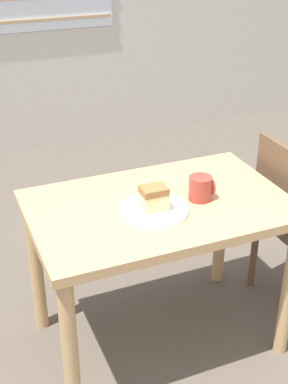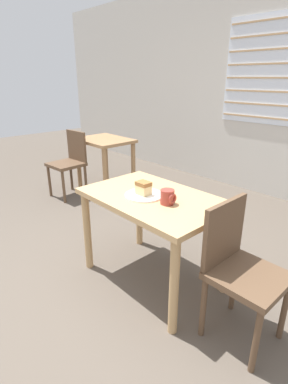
# 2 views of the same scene
# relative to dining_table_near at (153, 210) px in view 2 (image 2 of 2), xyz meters

# --- Properties ---
(ground_plane) EXTENTS (14.00, 14.00, 0.00)m
(ground_plane) POSITION_rel_dining_table_near_xyz_m (-0.03, -0.57, -0.60)
(ground_plane) COLOR brown
(dining_table_near) EXTENTS (1.05, 0.67, 0.71)m
(dining_table_near) POSITION_rel_dining_table_near_xyz_m (0.00, 0.00, 0.00)
(dining_table_near) COLOR tan
(dining_table_near) RESTS_ON ground_plane
(dining_table_far) EXTENTS (0.75, 0.58, 0.73)m
(dining_table_far) POSITION_rel_dining_table_near_xyz_m (-1.95, 0.96, -0.03)
(dining_table_far) COLOR #9E754C
(dining_table_far) RESTS_ON ground_plane
(chair_near_window) EXTENTS (0.40, 0.40, 0.86)m
(chair_near_window) POSITION_rel_dining_table_near_xyz_m (0.72, 0.00, -0.12)
(chair_near_window) COLOR brown
(chair_near_window) RESTS_ON ground_plane
(chair_far_corner) EXTENTS (0.43, 0.43, 0.86)m
(chair_far_corner) POSITION_rel_dining_table_near_xyz_m (-2.07, 0.47, -0.12)
(chair_far_corner) COLOR brown
(chair_far_corner) RESTS_ON ground_plane
(plate) EXTENTS (0.28, 0.28, 0.01)m
(plate) POSITION_rel_dining_table_near_xyz_m (-0.05, -0.05, 0.12)
(plate) COLOR white
(plate) RESTS_ON dining_table_near
(cake_slice) EXTENTS (0.10, 0.08, 0.10)m
(cake_slice) POSITION_rel_dining_table_near_xyz_m (-0.05, -0.05, 0.17)
(cake_slice) COLOR #E5CC89
(cake_slice) RESTS_ON plate
(coffee_mug) EXTENTS (0.10, 0.09, 0.10)m
(coffee_mug) POSITION_rel_dining_table_near_xyz_m (0.17, -0.03, 0.16)
(coffee_mug) COLOR #9E382D
(coffee_mug) RESTS_ON dining_table_near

